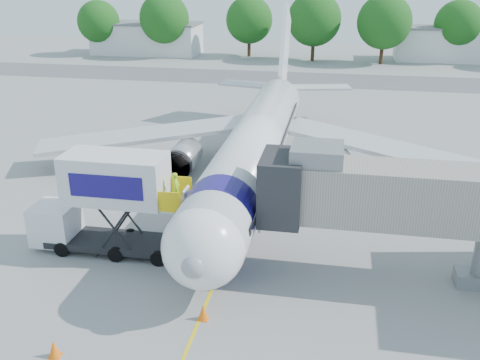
# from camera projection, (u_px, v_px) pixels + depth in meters

# --- Properties ---
(ground) EXTENTS (160.00, 160.00, 0.00)m
(ground) POSITION_uv_depth(u_px,v_px,m) (247.00, 206.00, 34.20)
(ground) COLOR gray
(ground) RESTS_ON ground
(guidance_line) EXTENTS (0.15, 70.00, 0.01)m
(guidance_line) POSITION_uv_depth(u_px,v_px,m) (247.00, 206.00, 34.20)
(guidance_line) COLOR yellow
(guidance_line) RESTS_ON ground
(taxiway_strip) EXTENTS (120.00, 10.00, 0.01)m
(taxiway_strip) POSITION_uv_depth(u_px,v_px,m) (300.00, 79.00, 72.52)
(taxiway_strip) COLOR #59595B
(taxiway_strip) RESTS_ON ground
(aircraft) EXTENTS (34.17, 37.73, 11.35)m
(aircraft) POSITION_uv_depth(u_px,v_px,m) (257.00, 143.00, 36.86)
(aircraft) COLOR white
(aircraft) RESTS_ON ground
(jet_bridge) EXTENTS (13.90, 3.20, 6.60)m
(jet_bridge) POSITION_uv_depth(u_px,v_px,m) (391.00, 196.00, 24.84)
(jet_bridge) COLOR #9C9485
(jet_bridge) RESTS_ON ground
(catering_hiloader) EXTENTS (8.50, 2.44, 5.50)m
(catering_hiloader) POSITION_uv_depth(u_px,v_px,m) (106.00, 204.00, 27.85)
(catering_hiloader) COLOR black
(catering_hiloader) RESTS_ON ground
(safety_cone_a) EXTENTS (0.46, 0.46, 0.73)m
(safety_cone_a) POSITION_uv_depth(u_px,v_px,m) (203.00, 312.00, 23.10)
(safety_cone_a) COLOR orange
(safety_cone_a) RESTS_ON ground
(safety_cone_b) EXTENTS (0.47, 0.47, 0.75)m
(safety_cone_b) POSITION_uv_depth(u_px,v_px,m) (54.00, 349.00, 20.88)
(safety_cone_b) COLOR orange
(safety_cone_b) RESTS_ON ground
(outbuilding_left) EXTENTS (18.40, 8.40, 5.30)m
(outbuilding_left) POSITION_uv_depth(u_px,v_px,m) (147.00, 38.00, 92.70)
(outbuilding_left) COLOR silver
(outbuilding_left) RESTS_ON ground
(outbuilding_right) EXTENTS (16.40, 7.40, 5.30)m
(outbuilding_right) POSITION_uv_depth(u_px,v_px,m) (447.00, 44.00, 86.05)
(outbuilding_right) COLOR silver
(outbuilding_right) RESTS_ON ground
(tree_a) EXTENTS (7.10, 7.10, 9.05)m
(tree_a) POSITION_uv_depth(u_px,v_px,m) (99.00, 22.00, 90.53)
(tree_a) COLOR #382314
(tree_a) RESTS_ON ground
(tree_b) EXTENTS (8.12, 8.12, 10.35)m
(tree_b) POSITION_uv_depth(u_px,v_px,m) (164.00, 18.00, 87.75)
(tree_b) COLOR #382314
(tree_b) RESTS_ON ground
(tree_c) EXTENTS (7.72, 7.72, 9.85)m
(tree_c) POSITION_uv_depth(u_px,v_px,m) (249.00, 20.00, 88.49)
(tree_c) COLOR #382314
(tree_c) RESTS_ON ground
(tree_d) EXTENTS (8.40, 8.40, 10.71)m
(tree_d) POSITION_uv_depth(u_px,v_px,m) (314.00, 19.00, 83.93)
(tree_d) COLOR #382314
(tree_d) RESTS_ON ground
(tree_e) EXTENTS (8.26, 8.26, 10.53)m
(tree_e) POSITION_uv_depth(u_px,v_px,m) (384.00, 22.00, 81.26)
(tree_e) COLOR #382314
(tree_e) RESTS_ON ground
(tree_f) EXTENTS (7.48, 7.48, 9.54)m
(tree_f) POSITION_uv_depth(u_px,v_px,m) (459.00, 24.00, 83.60)
(tree_f) COLOR #382314
(tree_f) RESTS_ON ground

